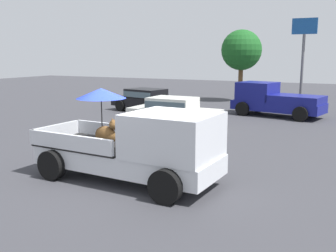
# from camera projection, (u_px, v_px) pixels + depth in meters

# --- Properties ---
(ground_plane) EXTENTS (80.00, 80.00, 0.00)m
(ground_plane) POSITION_uv_depth(u_px,v_px,m) (127.00, 179.00, 10.41)
(ground_plane) COLOR #38383D
(pickup_truck_main) EXTENTS (5.15, 2.47, 2.40)m
(pickup_truck_main) POSITION_uv_depth(u_px,v_px,m) (140.00, 145.00, 10.03)
(pickup_truck_main) COLOR black
(pickup_truck_main) RESTS_ON ground
(pickup_truck_red) EXTENTS (5.06, 2.92, 1.80)m
(pickup_truck_red) POSITION_uv_depth(u_px,v_px,m) (274.00, 100.00, 21.12)
(pickup_truck_red) COLOR black
(pickup_truck_red) RESTS_ON ground
(parked_sedan_near) EXTENTS (4.56, 2.61, 1.33)m
(parked_sedan_near) POSITION_uv_depth(u_px,v_px,m) (147.00, 99.00, 22.82)
(parked_sedan_near) COLOR black
(parked_sedan_near) RESTS_ON ground
(parked_sedan_far) EXTENTS (4.34, 2.05, 1.33)m
(parked_sedan_far) POSITION_uv_depth(u_px,v_px,m) (174.00, 110.00, 18.24)
(parked_sedan_far) COLOR black
(parked_sedan_far) RESTS_ON ground
(motel_sign) EXTENTS (1.40, 0.16, 5.36)m
(motel_sign) POSITION_uv_depth(u_px,v_px,m) (303.00, 47.00, 22.44)
(motel_sign) COLOR #59595B
(motel_sign) RESTS_ON ground
(tree_by_lot) EXTENTS (2.85, 2.85, 5.05)m
(tree_by_lot) POSITION_uv_depth(u_px,v_px,m) (241.00, 50.00, 27.42)
(tree_by_lot) COLOR brown
(tree_by_lot) RESTS_ON ground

